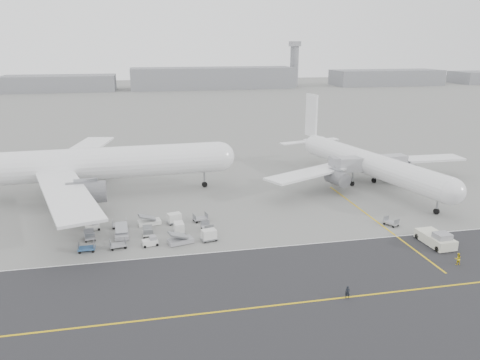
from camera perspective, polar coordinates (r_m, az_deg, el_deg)
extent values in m
plane|color=gray|center=(71.27, -4.03, -8.12)|extent=(700.00, 700.00, 0.00)
cube|color=#2C2C2F|center=(56.50, 3.79, -15.08)|extent=(220.00, 32.00, 0.02)
cube|color=gold|center=(56.49, 3.79, -15.06)|extent=(220.00, 0.30, 0.01)
cube|color=silver|center=(70.05, 0.32, -8.50)|extent=(220.00, 0.25, 0.01)
cube|color=gold|center=(84.54, 16.12, -4.73)|extent=(0.30, 40.00, 0.01)
cylinder|color=gray|center=(347.10, 6.63, 13.61)|extent=(6.00, 6.00, 28.00)
cube|color=gray|center=(346.77, 6.71, 16.17)|extent=(7.00, 7.00, 3.50)
cylinder|color=white|center=(97.46, -18.66, 1.82)|extent=(55.57, 8.35, 6.35)
sphere|color=white|center=(98.86, -2.49, 2.87)|extent=(6.22, 6.22, 6.22)
cube|color=white|center=(81.77, -20.40, -1.61)|extent=(14.90, 31.07, 0.45)
cube|color=white|center=(113.99, -18.70, 3.41)|extent=(12.89, 31.13, 0.45)
cylinder|color=slate|center=(86.93, -18.18, -1.46)|extent=(6.89, 4.18, 3.94)
cylinder|color=slate|center=(109.03, -17.41, 2.11)|extent=(6.89, 4.18, 3.94)
cylinder|color=black|center=(99.81, -4.35, -0.54)|extent=(1.22, 0.54, 1.20)
cylinder|color=black|center=(95.60, -19.72, -2.24)|extent=(1.22, 0.54, 1.20)
cylinder|color=black|center=(102.84, -19.34, -0.93)|extent=(1.22, 0.54, 1.20)
cylinder|color=gray|center=(99.35, -4.37, 0.38)|extent=(0.36, 0.36, 3.33)
cylinder|color=white|center=(102.68, 15.50, 1.95)|extent=(14.22, 42.90, 4.91)
sphere|color=white|center=(88.01, 24.37, -1.28)|extent=(4.82, 4.82, 4.82)
cone|color=white|center=(120.19, 8.70, 4.57)|extent=(6.15, 9.13, 4.42)
cube|color=white|center=(119.45, 8.70, 7.81)|extent=(1.52, 4.70, 10.46)
cube|color=white|center=(118.55, 6.74, 4.54)|extent=(8.17, 4.02, 0.25)
cube|color=white|center=(123.17, 10.20, 4.84)|extent=(8.17, 4.02, 0.25)
cube|color=white|center=(96.05, 9.12, 0.99)|extent=(23.37, 15.24, 0.45)
cube|color=white|center=(112.13, 20.25, 2.38)|extent=(23.64, 5.76, 0.45)
cylinder|color=slate|center=(96.99, 11.76, 0.25)|extent=(4.12, 5.77, 3.05)
cylinder|color=slate|center=(108.20, 19.41, 1.32)|extent=(4.12, 5.77, 3.05)
cylinder|color=black|center=(90.98, 22.82, -3.55)|extent=(0.72, 1.15, 1.06)
cylinder|color=black|center=(103.20, 13.50, -0.43)|extent=(0.72, 1.15, 1.06)
cylinder|color=black|center=(106.83, 16.01, -0.05)|extent=(0.72, 1.15, 1.06)
cylinder|color=gray|center=(90.58, 22.91, -2.78)|extent=(0.36, 0.36, 2.58)
cube|color=beige|center=(77.45, 22.71, -6.67)|extent=(3.36, 6.48, 1.43)
cube|color=gray|center=(76.02, 23.44, -6.30)|extent=(2.34, 2.15, 0.92)
cylinder|color=gray|center=(80.43, 21.04, -5.91)|extent=(0.29, 2.66, 0.16)
cylinder|color=black|center=(75.06, 22.97, -7.76)|extent=(0.45, 0.94, 0.92)
cylinder|color=black|center=(76.64, 24.57, -7.46)|extent=(0.45, 0.94, 0.92)
cylinder|color=black|center=(78.64, 20.84, -6.43)|extent=(0.45, 0.94, 0.92)
cylinder|color=black|center=(80.15, 22.40, -6.18)|extent=(0.45, 0.94, 0.92)
cylinder|color=gray|center=(107.50, 19.00, 0.71)|extent=(1.75, 1.75, 4.39)
cube|color=gray|center=(107.97, 18.91, -0.22)|extent=(2.86, 2.86, 0.77)
cube|color=#AAABAF|center=(103.12, 15.47, 2.01)|extent=(16.45, 3.10, 2.85)
cube|color=gray|center=(99.79, 11.43, 1.82)|extent=(1.32, 3.51, 3.29)
cylinder|color=black|center=(109.59, 19.14, -0.03)|extent=(0.33, 0.66, 0.66)
imported|color=black|center=(58.90, 12.98, -13.20)|extent=(0.69, 0.59, 1.60)
imported|color=gold|center=(71.97, 25.01, -8.69)|extent=(0.94, 0.78, 1.74)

